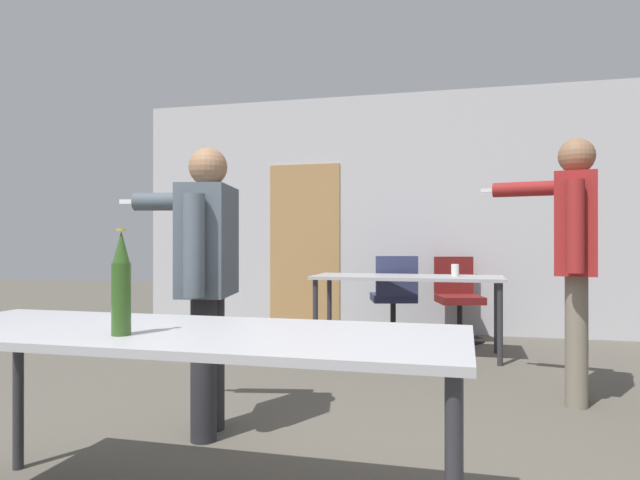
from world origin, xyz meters
name	(u,v)px	position (x,y,z in m)	size (l,w,h in m)	color
back_wall	(391,214)	(-0.03, 5.39, 1.42)	(6.43, 0.12, 2.87)	#BCBCC1
conference_table_near	(178,346)	(-0.21, 0.46, 0.70)	(2.17, 0.78, 0.76)	#A8A8AD
conference_table_far	(407,284)	(0.30, 4.01, 0.68)	(1.80, 0.69, 0.76)	#A8A8AD
person_far_watching	(206,264)	(-0.58, 1.46, 0.97)	(0.84, 0.67, 1.62)	#28282D
person_center_tall	(574,244)	(1.56, 2.64, 1.08)	(0.78, 0.78, 1.79)	slate
office_chair_near_pushed	(394,302)	(0.10, 4.64, 0.44)	(0.57, 0.62, 0.94)	black
office_chair_side_rolled	(458,301)	(0.77, 4.97, 0.42)	(0.57, 0.62, 0.91)	black
beer_bottle	(121,285)	(-0.34, 0.29, 0.94)	(0.07, 0.07, 0.38)	#2D511E
drink_cup	(455,270)	(0.75, 4.05, 0.82)	(0.07, 0.07, 0.12)	silver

